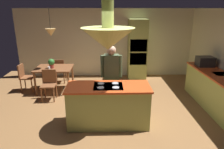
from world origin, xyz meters
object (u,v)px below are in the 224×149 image
Objects in this scene: potted_plant_on_table at (51,63)px; cup_on_table at (49,68)px; chair_at_corner at (25,76)px; chair_facing_island at (49,83)px; oven_tower at (137,50)px; person_at_island at (111,75)px; kitchen_island at (108,105)px; chair_by_back_wall at (59,69)px; microwave_on_counter at (205,61)px; dining_table at (54,71)px.

cup_on_table is (-0.04, -0.17, -0.12)m from potted_plant_on_table.
potted_plant_on_table is 3.33× the size of cup_on_table.
chair_at_corner is 0.99m from potted_plant_on_table.
potted_plant_on_table reaches higher than chair_facing_island.
oven_tower is 3.10m from potted_plant_on_table.
person_at_island is 3.12m from chair_at_corner.
cup_on_table is (-0.09, 0.45, 0.30)m from chair_facing_island.
potted_plant_on_table is 0.21m from cup_on_table.
kitchen_island is at bearing -128.45° from chair_at_corner.
chair_facing_island is 1.35m from chair_by_back_wall.
person_at_island is at bearing -162.21° from microwave_on_counter.
potted_plant_on_table is at bearing 130.60° from kitchen_island.
chair_by_back_wall is 4.74m from microwave_on_counter.
chair_facing_island is at bearing -147.02° from oven_tower.
potted_plant_on_table is at bearing 173.77° from microwave_on_counter.
kitchen_island is at bearing -49.40° from potted_plant_on_table.
dining_table is 0.28m from cup_on_table.
chair_facing_island is 0.55m from cup_on_table.
microwave_on_counter is (4.54, -1.23, 0.57)m from chair_by_back_wall.
person_at_island is 2.81m from chair_by_back_wall.
kitchen_island is 3.38m from chair_at_corner.
chair_by_back_wall is 1.00× the size of chair_at_corner.
person_at_island is (0.09, 0.66, 0.51)m from kitchen_island.
dining_table is 1.30× the size of chair_facing_island.
chair_by_back_wall reaches higher than dining_table.
chair_by_back_wall is 9.67× the size of cup_on_table.
potted_plant_on_table is (-0.05, -0.73, 0.42)m from chair_by_back_wall.
microwave_on_counter is (2.84, 1.54, 0.60)m from kitchen_island.
potted_plant_on_table is (-0.05, 0.61, 0.42)m from chair_facing_island.
chair_facing_island is at bearing 156.67° from person_at_island.
microwave_on_counter reaches higher than kitchen_island.
microwave_on_counter is at bearing 17.79° from person_at_island.
kitchen_island is 0.84× the size of oven_tower.
chair_at_corner is at bearing -163.02° from oven_tower.
oven_tower is 3.39m from chair_facing_island.
chair_by_back_wall is at bearing 130.15° from person_at_island.
person_at_island is (-1.01, -2.59, -0.11)m from oven_tower.
microwave_on_counter is at bearing -4.13° from cup_on_table.
chair_by_back_wall and chair_at_corner have the same top height.
dining_table is at bearing -157.79° from oven_tower.
microwave_on_counter reaches higher than chair_at_corner.
chair_facing_island is at bearing -125.50° from chair_at_corner.
chair_facing_island reaches higher than dining_table.
dining_table is 0.28m from potted_plant_on_table.
chair_by_back_wall is at bearing -54.50° from chair_at_corner.
chair_at_corner is at bearing 165.16° from cup_on_table.
dining_table is at bearing 90.00° from chair_by_back_wall.
chair_by_back_wall is 2.90× the size of potted_plant_on_table.
chair_facing_island is 1.89× the size of microwave_on_counter.
microwave_on_counter is (4.59, -0.50, 0.14)m from potted_plant_on_table.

